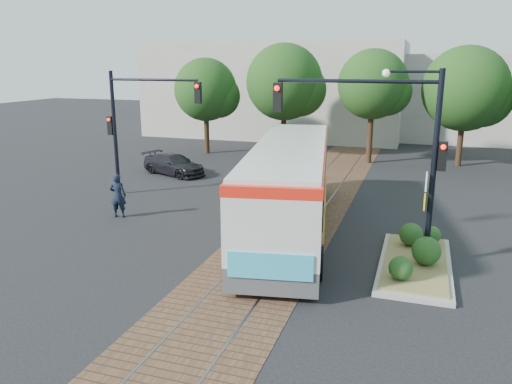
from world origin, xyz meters
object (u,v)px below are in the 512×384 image
(signal_pole_main, at_px, (394,136))
(signal_pole_left, at_px, (134,117))
(city_bus, at_px, (290,182))
(traffic_island, at_px, (416,256))
(parked_car, at_px, (174,164))
(officer, at_px, (118,196))

(signal_pole_main, height_order, signal_pole_left, signal_pole_main)
(signal_pole_main, xyz_separation_m, signal_pole_left, (-12.23, 4.80, -0.29))
(city_bus, distance_m, signal_pole_main, 4.99)
(traffic_island, xyz_separation_m, parked_car, (-13.77, 9.75, 0.28))
(city_bus, distance_m, parked_car, 11.72)
(city_bus, relative_size, parked_car, 3.10)
(traffic_island, bearing_deg, officer, 172.78)
(city_bus, distance_m, traffic_island, 5.56)
(signal_pole_main, xyz_separation_m, officer, (-11.14, 1.44, -3.22))
(city_bus, height_order, parked_car, city_bus)
(city_bus, height_order, signal_pole_left, signal_pole_left)
(signal_pole_main, xyz_separation_m, parked_car, (-12.81, 9.66, -3.55))
(traffic_island, xyz_separation_m, signal_pole_main, (-0.96, 0.09, 3.83))
(signal_pole_left, xyz_separation_m, parked_car, (-0.58, 4.85, -3.26))
(traffic_island, height_order, signal_pole_main, signal_pole_main)
(city_bus, relative_size, signal_pole_left, 2.15)
(city_bus, bearing_deg, officer, 175.79)
(signal_pole_main, height_order, officer, signal_pole_main)
(signal_pole_left, relative_size, parked_car, 1.44)
(signal_pole_left, distance_m, officer, 4.59)
(traffic_island, distance_m, parked_car, 16.87)
(traffic_island, height_order, officer, officer)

